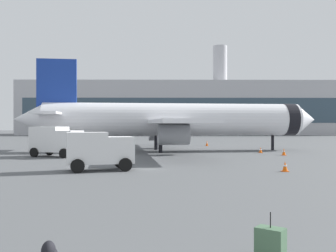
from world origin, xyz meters
The scene contains 10 objects.
airplane_at_gate centered at (1.44, 41.89, 3.66)m, with size 35.76×32.35×10.50m.
service_truck centered at (-10.08, 33.86, 1.61)m, with size 5.27×3.90×2.90m.
cargo_van centered at (-4.01, 22.53, 1.45)m, with size 4.77×3.27×2.60m.
safety_cone_near centered at (12.47, 35.37, 0.35)m, with size 0.44×0.44×0.70m.
safety_cone_mid centered at (6.61, 52.56, 0.37)m, with size 0.44×0.44×0.76m.
safety_cone_far centered at (8.37, 21.85, 0.34)m, with size 0.44×0.44×0.69m.
safety_cone_outer centered at (10.98, 38.83, 0.30)m, with size 0.44×0.44×0.61m.
rolling_suitcase centered at (2.82, 5.13, 0.39)m, with size 0.75×0.70×1.10m.
traveller_backpack centered at (-2.24, 5.04, 0.23)m, with size 0.36×0.40×0.48m.
terminal_building centered at (7.99, 118.89, 8.02)m, with size 100.54×23.56×27.86m.
Camera 1 is at (0.37, -3.81, 3.12)m, focal length 41.72 mm.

